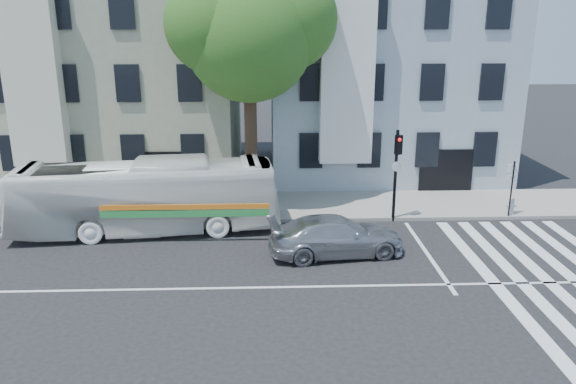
{
  "coord_description": "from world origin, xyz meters",
  "views": [
    {
      "loc": [
        0.75,
        -16.14,
        8.04
      ],
      "look_at": [
        1.43,
        2.51,
        2.4
      ],
      "focal_mm": 35.0,
      "sensor_mm": 36.0,
      "label": 1
    }
  ],
  "objects_px": {
    "sedan": "(336,236)",
    "traffic_signal": "(397,164)",
    "bus": "(146,197)",
    "fire_hydrant": "(511,206)"
  },
  "relations": [
    {
      "from": "sedan",
      "to": "traffic_signal",
      "type": "xyz_separation_m",
      "value": [
        2.84,
        3.34,
        1.81
      ]
    },
    {
      "from": "bus",
      "to": "traffic_signal",
      "type": "bearing_deg",
      "value": -91.55
    },
    {
      "from": "fire_hydrant",
      "to": "traffic_signal",
      "type": "bearing_deg",
      "value": -175.86
    },
    {
      "from": "bus",
      "to": "sedan",
      "type": "relative_size",
      "value": 2.15
    },
    {
      "from": "bus",
      "to": "traffic_signal",
      "type": "distance_m",
      "value": 10.17
    },
    {
      "from": "traffic_signal",
      "to": "fire_hydrant",
      "type": "bearing_deg",
      "value": -17.72
    },
    {
      "from": "bus",
      "to": "fire_hydrant",
      "type": "relative_size",
      "value": 13.89
    },
    {
      "from": "bus",
      "to": "sedan",
      "type": "distance_m",
      "value": 7.74
    },
    {
      "from": "fire_hydrant",
      "to": "sedan",
      "type": "bearing_deg",
      "value": -155.04
    },
    {
      "from": "bus",
      "to": "traffic_signal",
      "type": "relative_size",
      "value": 2.68
    }
  ]
}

